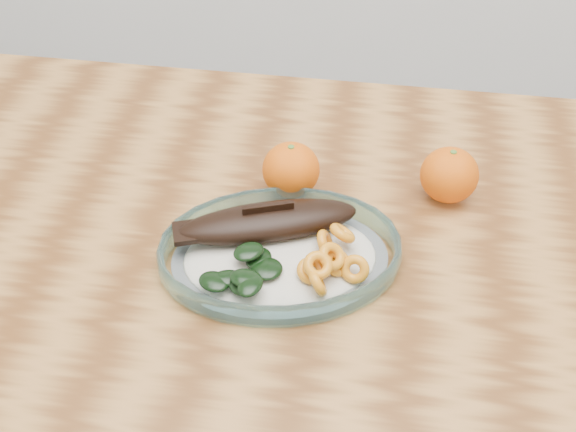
{
  "coord_description": "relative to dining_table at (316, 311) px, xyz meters",
  "views": [
    {
      "loc": [
        0.06,
        -0.61,
        1.34
      ],
      "look_at": [
        -0.04,
        0.04,
        0.77
      ],
      "focal_mm": 45.0,
      "sensor_mm": 36.0,
      "label": 1
    }
  ],
  "objects": [
    {
      "name": "orange_right",
      "position": [
        0.15,
        0.13,
        0.14
      ],
      "size": [
        0.07,
        0.07,
        0.07
      ],
      "primitive_type": "sphere",
      "color": "#DE4304",
      "rests_on": "dining_table"
    },
    {
      "name": "plated_meal",
      "position": [
        -0.04,
        -0.02,
        0.12
      ],
      "size": [
        0.61,
        0.61,
        0.07
      ],
      "rotation": [
        0.0,
        0.0,
        0.24
      ],
      "color": "white",
      "rests_on": "dining_table"
    },
    {
      "name": "dining_table",
      "position": [
        0.0,
        0.0,
        0.0
      ],
      "size": [
        1.2,
        0.8,
        0.75
      ],
      "color": "brown",
      "rests_on": "ground"
    },
    {
      "name": "orange_left",
      "position": [
        -0.05,
        0.11,
        0.14
      ],
      "size": [
        0.07,
        0.07,
        0.07
      ],
      "primitive_type": "sphere",
      "color": "#DE4304",
      "rests_on": "dining_table"
    }
  ]
}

